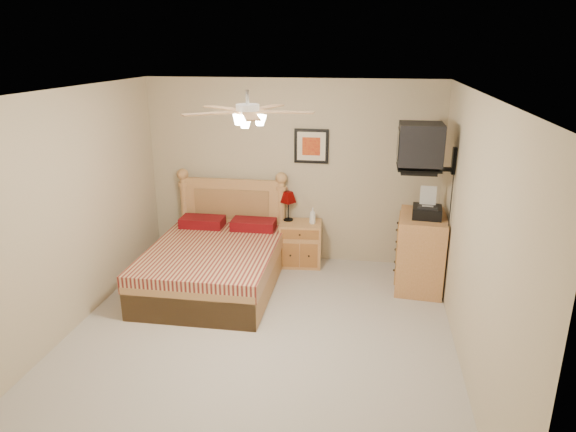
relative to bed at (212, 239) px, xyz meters
name	(u,v)px	position (x,y,z in m)	size (l,w,h in m)	color
floor	(258,340)	(0.81, -1.12, -0.64)	(4.50, 4.50, 0.00)	#AAA39A
ceiling	(253,93)	(0.81, -1.12, 1.86)	(4.00, 4.50, 0.04)	white
wall_back	(292,172)	(0.81, 1.13, 0.61)	(4.00, 0.04, 2.50)	tan
wall_front	(165,362)	(0.81, -3.37, 0.61)	(4.00, 0.04, 2.50)	tan
wall_left	(64,216)	(-1.19, -1.12, 0.61)	(0.04, 4.50, 2.50)	tan
wall_right	(473,238)	(2.81, -1.12, 0.61)	(0.04, 4.50, 2.50)	tan
bed	(212,239)	(0.00, 0.00, 0.00)	(1.51, 1.98, 1.28)	tan
nightstand	(301,243)	(0.97, 0.88, -0.34)	(0.56, 0.42, 0.61)	#B77440
table_lamp	(288,206)	(0.79, 0.96, 0.17)	(0.22, 0.22, 0.41)	#530201
lotion_bottle	(313,216)	(1.14, 0.87, 0.08)	(0.08, 0.09, 0.22)	white
framed_picture	(311,146)	(1.08, 1.11, 0.98)	(0.46, 0.04, 0.46)	black
dresser	(421,252)	(2.54, 0.43, -0.17)	(0.56, 0.80, 0.94)	#A86D36
fax_machine	(428,203)	(2.56, 0.36, 0.48)	(0.34, 0.36, 0.36)	black
magazine_lower	(420,208)	(2.51, 0.67, 0.32)	(0.21, 0.28, 0.03)	#AEA18F
magazine_upper	(420,206)	(2.51, 0.68, 0.34)	(0.22, 0.29, 0.02)	gray
wall_tv	(434,148)	(2.56, 0.22, 1.17)	(0.56, 0.46, 0.58)	black
ceiling_fan	(248,111)	(0.81, -1.32, 1.72)	(1.14, 1.14, 0.28)	white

